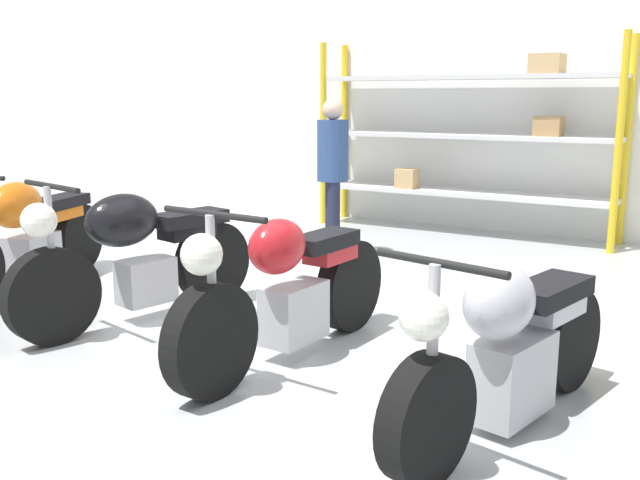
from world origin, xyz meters
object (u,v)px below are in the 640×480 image
object	(u,v)px
motorcycle_orange	(27,235)
motorcycle_silver	(509,348)
shelving_rack	(469,134)
motorcycle_black	(136,255)
person_browsing	(333,165)
motorcycle_red	(287,290)

from	to	relation	value
motorcycle_orange	motorcycle_silver	distance (m)	4.32
shelving_rack	motorcycle_black	bearing A→B (deg)	-100.98
motorcycle_black	person_browsing	bearing A→B (deg)	-170.30
shelving_rack	person_browsing	world-z (taller)	shelving_rack
shelving_rack	motorcycle_black	world-z (taller)	shelving_rack
motorcycle_black	shelving_rack	bearing A→B (deg)	-178.88
motorcycle_red	shelving_rack	bearing A→B (deg)	-170.18
motorcycle_orange	person_browsing	size ratio (longest dim) A/B	1.26
motorcycle_silver	person_browsing	distance (m)	4.06
motorcycle_orange	motorcycle_silver	xyz separation A→B (m)	(4.29, -0.50, -0.05)
motorcycle_red	motorcycle_silver	bearing A→B (deg)	84.72
motorcycle_silver	shelving_rack	bearing A→B (deg)	-146.11
motorcycle_red	motorcycle_orange	bearing A→B (deg)	-91.62
shelving_rack	person_browsing	xyz separation A→B (m)	(-0.77, -1.88, -0.25)
shelving_rack	motorcycle_black	distance (m)	4.67
shelving_rack	motorcycle_red	bearing A→B (deg)	-83.94
motorcycle_silver	person_browsing	xyz separation A→B (m)	(-2.71, 2.98, 0.52)
motorcycle_black	person_browsing	size ratio (longest dim) A/B	1.24
motorcycle_black	motorcycle_red	bearing A→B (deg)	98.50
shelving_rack	motorcycle_red	distance (m)	4.70
motorcycle_black	motorcycle_red	world-z (taller)	motorcycle_black
motorcycle_orange	motorcycle_silver	size ratio (longest dim) A/B	1.04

